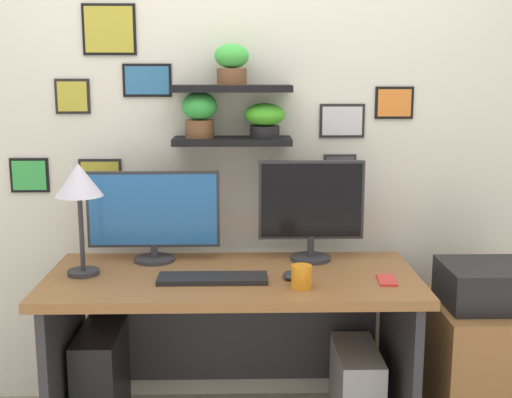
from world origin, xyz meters
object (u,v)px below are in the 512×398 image
Objects in this scene: monitor_left at (153,214)px; drawer_cabinet at (483,373)px; desk_lamp at (79,187)px; printer at (489,285)px; computer_tower_left at (102,383)px; computer_tower_right at (356,393)px; cell_phone at (387,280)px; coffee_mug at (301,276)px; keyboard at (213,278)px; monitor_right at (311,207)px; desk at (233,319)px; computer_mouse at (290,275)px.

monitor_left is 0.94× the size of drawer_cabinet.
desk_lamp is 1.74m from printer.
computer_tower_left reaches higher than computer_tower_right.
printer reaches higher than cell_phone.
coffee_mug is at bearing -164.09° from cell_phone.
cell_phone is at bearing -168.35° from printer.
keyboard is 1.16× the size of printer.
desk_lamp is 1.47m from computer_tower_right.
monitor_left is 0.69m from monitor_right.
coffee_mug is (0.89, -0.19, -0.32)m from desk_lamp.
desk_lamp is 0.76× the size of drawer_cabinet.
printer reaches higher than desk.
monitor_left is 1.53× the size of printer.
printer is (1.69, -0.03, -0.42)m from desk_lamp.
cell_phone is at bearing -53.31° from computer_tower_right.
computer_mouse is 0.97m from computer_tower_left.
desk_lamp is (-0.54, 0.09, 0.36)m from keyboard.
printer reaches higher than computer_tower_left.
keyboard is at bearing -176.46° from computer_mouse.
monitor_left is 1.42× the size of computer_tower_right.
monitor_right is 0.48m from cell_phone.
drawer_cabinet is at bearing -2.78° from computer_tower_left.
desk is 0.65m from computer_tower_left.
drawer_cabinet is (0.84, 0.05, -0.46)m from computer_mouse.
coffee_mug reaches higher than keyboard.
coffee_mug is 0.24× the size of printer.
computer_tower_right is (-0.54, 0.03, -0.10)m from drawer_cabinet.
keyboard is (-0.42, -0.30, -0.23)m from monitor_right.
printer is 0.93× the size of computer_tower_right.
drawer_cabinet is at bearing -17.50° from monitor_right.
desk_lamp is 0.88m from computer_tower_left.
monitor_right is 1.14× the size of computer_tower_right.
computer_mouse is at bearing -112.15° from monitor_right.
drawer_cabinet is 1.29× the size of computer_tower_left.
drawer_cabinet is 0.39m from printer.
cell_phone is at bearing 11.33° from coffee_mug.
keyboard reaches higher than cell_phone.
monitor_left is 1.21× the size of computer_tower_left.
computer_mouse is at bearing -165.90° from computer_tower_right.
computer_mouse is at bearing -25.64° from monitor_left.
monitor_left is 0.67m from computer_mouse.
cell_phone is 0.23× the size of drawer_cabinet.
computer_mouse is 0.12m from coffee_mug.
drawer_cabinet is (1.42, -0.23, -0.65)m from monitor_left.
keyboard is at bearing -119.95° from desk.
desk is at bearing -154.73° from monitor_right.
monitor_right is at bearing 25.27° from desk.
keyboard is 0.70m from cell_phone.
computer_mouse is 0.92m from desk_lamp.
coffee_mug is at bearing -16.00° from computer_tower_left.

